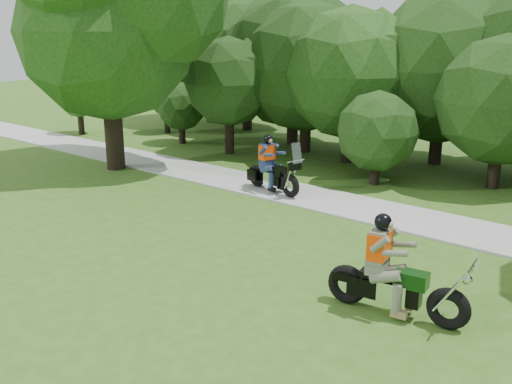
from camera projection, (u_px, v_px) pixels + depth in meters
The scene contains 6 objects.
ground at pixel (178, 322), 10.25m from camera, with size 100.00×100.00×0.00m, color #3A5D1A.
walkway at pixel (388, 214), 16.14m from camera, with size 60.00×2.20×0.06m, color #A8A8A2.
tree_line at pixel (477, 71), 20.42m from camera, with size 39.14×12.13×7.73m.
big_tree_west at pixel (113, 9), 20.22m from camera, with size 8.64×6.56×9.96m.
chopper_motorcycle at pixel (390, 278), 10.37m from camera, with size 2.68×0.87×1.91m.
touring_motorcycle at pixel (270, 171), 18.19m from camera, with size 2.36×1.02×1.81m.
Camera 1 is at (7.00, -6.15, 5.07)m, focal length 40.00 mm.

